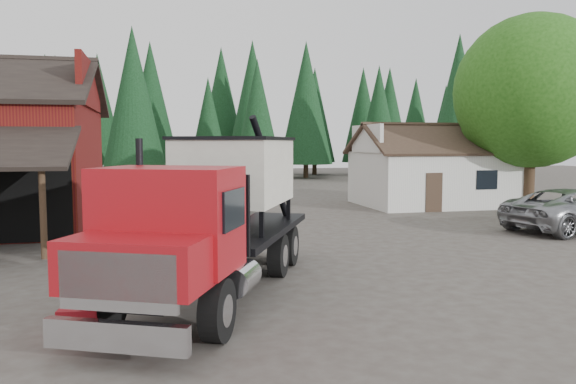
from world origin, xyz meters
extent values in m
plane|color=#433B35|center=(0.00, 0.00, 0.00)|extent=(120.00, 120.00, 0.00)
cube|color=#5F180F|center=(-5.00, 10.00, 6.00)|extent=(0.25, 7.00, 2.00)
cylinder|color=#382619|center=(-5.60, 2.10, 1.40)|extent=(0.20, 0.20, 2.80)
cube|color=silver|center=(13.00, 13.00, 1.50)|extent=(8.00, 6.00, 3.00)
cube|color=#38281E|center=(13.00, 11.50, 3.75)|extent=(8.60, 3.42, 1.80)
cube|color=#38281E|center=(13.00, 14.50, 3.75)|extent=(8.60, 3.42, 1.80)
cube|color=silver|center=(9.00, 13.00, 3.75)|extent=(0.20, 4.20, 1.50)
cube|color=silver|center=(17.00, 13.00, 3.75)|extent=(0.20, 4.20, 1.50)
cube|color=#38281E|center=(11.50, 9.98, 1.00)|extent=(0.90, 0.06, 2.00)
cube|color=black|center=(14.50, 9.98, 1.60)|extent=(1.20, 0.06, 1.00)
cylinder|color=#382619|center=(17.00, 10.00, 1.60)|extent=(0.60, 0.60, 3.20)
sphere|color=#1E4E11|center=(17.00, 10.00, 6.20)|extent=(8.00, 8.00, 8.00)
sphere|color=#1E4E11|center=(15.80, 10.80, 5.00)|extent=(4.40, 4.40, 4.40)
sphere|color=#1E4E11|center=(18.00, 9.20, 5.30)|extent=(4.80, 4.80, 4.80)
cylinder|color=#382619|center=(6.00, 30.00, 0.80)|extent=(0.44, 0.44, 1.60)
cone|color=black|center=(6.00, 30.00, 5.90)|extent=(3.96, 3.96, 9.00)
cylinder|color=#382619|center=(22.00, 26.00, 0.80)|extent=(0.44, 0.44, 1.60)
cone|color=black|center=(22.00, 26.00, 6.90)|extent=(4.84, 4.84, 11.00)
cylinder|color=#382619|center=(-4.00, 34.00, 0.80)|extent=(0.44, 0.44, 1.60)
cone|color=black|center=(-4.00, 34.00, 7.40)|extent=(5.28, 5.28, 12.00)
cylinder|color=black|center=(-3.21, -5.35, 0.57)|extent=(0.80, 1.18, 1.13)
cylinder|color=black|center=(-1.25, -6.26, 0.57)|extent=(0.80, 1.18, 1.13)
cylinder|color=black|center=(-1.13, -0.86, 0.57)|extent=(0.80, 1.18, 1.13)
cylinder|color=black|center=(0.83, -1.77, 0.57)|extent=(0.80, 1.18, 1.13)
cylinder|color=black|center=(-0.53, 0.44, 0.57)|extent=(0.80, 1.18, 1.13)
cylinder|color=black|center=(1.43, -0.46, 0.57)|extent=(0.80, 1.18, 1.13)
cube|color=black|center=(-0.84, -2.81, 0.98)|extent=(4.74, 8.51, 0.41)
cube|color=silver|center=(-2.90, -7.25, 0.57)|extent=(2.23, 1.16, 0.46)
cube|color=silver|center=(-2.85, -7.16, 1.39)|extent=(1.82, 0.91, 0.93)
cube|color=maroon|center=(-2.59, -6.60, 1.54)|extent=(2.66, 2.19, 0.87)
cube|color=maroon|center=(-2.03, -5.38, 2.11)|extent=(2.98, 2.63, 1.90)
cube|color=black|center=(-2.38, -6.13, 2.42)|extent=(2.00, 0.98, 0.93)
cylinder|color=black|center=(-2.58, -4.11, 2.68)|extent=(0.19, 0.19, 1.85)
cube|color=black|center=(-1.60, -4.45, 2.06)|extent=(2.34, 1.17, 1.65)
cube|color=black|center=(-0.24, -1.51, 1.26)|extent=(4.89, 6.52, 0.16)
cube|color=silver|center=(-0.24, -1.51, 2.78)|extent=(3.57, 4.08, 1.65)
cone|color=silver|center=(-0.24, -1.51, 1.75)|extent=(3.01, 3.01, 0.72)
cube|color=black|center=(-0.24, -1.51, 3.62)|extent=(3.71, 4.21, 0.08)
cylinder|color=black|center=(0.93, -0.46, 2.68)|extent=(1.60, 1.87, 3.14)
cube|color=maroon|center=(0.24, 1.00, 1.54)|extent=(0.91, 1.01, 0.46)
cylinder|color=silver|center=(-0.68, -5.27, 0.87)|extent=(0.96, 1.18, 0.58)
imported|color=#95979C|center=(14.00, 3.00, 0.85)|extent=(6.56, 4.01, 1.70)
cube|color=maroon|center=(-3.57, -5.35, 0.30)|extent=(0.86, 1.19, 0.60)
camera|label=1|loc=(-2.25, -15.95, 3.51)|focal=35.00mm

